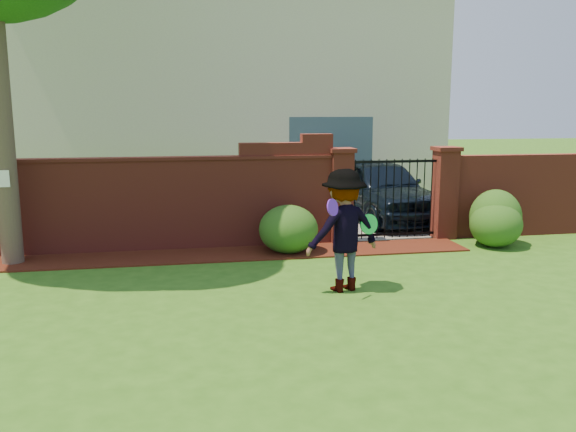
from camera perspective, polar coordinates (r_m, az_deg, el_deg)
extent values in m
cube|color=#2B5916|center=(7.81, -4.40, -9.68)|extent=(80.00, 80.00, 0.01)
cube|color=#37120A|center=(10.96, -11.24, -3.85)|extent=(11.10, 1.08, 0.03)
cube|color=maroon|center=(11.53, -17.32, 0.81)|extent=(8.70, 0.25, 1.70)
cube|color=maroon|center=(11.51, -0.20, 6.28)|extent=(1.80, 0.25, 0.30)
cube|color=maroon|center=(11.62, 2.73, 7.45)|extent=(0.60, 0.25, 0.16)
cube|color=maroon|center=(11.42, -17.56, 5.17)|extent=(8.70, 0.31, 0.06)
cube|color=maroon|center=(13.60, 22.36, 1.89)|extent=(4.00, 0.25, 1.70)
cube|color=maroon|center=(11.86, 5.04, 1.75)|extent=(0.42, 0.42, 1.80)
cube|color=maroon|center=(11.76, 5.11, 6.28)|extent=(0.50, 0.50, 0.08)
cube|color=maroon|center=(12.63, 14.71, 1.97)|extent=(0.42, 0.42, 1.80)
cube|color=maroon|center=(12.53, 14.91, 6.22)|extent=(0.50, 0.50, 0.08)
cylinder|color=black|center=(11.95, 6.38, 1.54)|extent=(0.02, 0.02, 1.60)
cylinder|color=black|center=(12.00, 7.12, 1.56)|extent=(0.02, 0.02, 1.60)
cylinder|color=black|center=(12.05, 7.85, 1.58)|extent=(0.02, 0.02, 1.60)
cylinder|color=black|center=(12.10, 8.58, 1.60)|extent=(0.02, 0.02, 1.60)
cylinder|color=black|center=(12.15, 9.30, 1.62)|extent=(0.02, 0.02, 1.60)
cylinder|color=black|center=(12.21, 10.02, 1.63)|extent=(0.02, 0.02, 1.60)
cylinder|color=black|center=(12.27, 10.73, 1.65)|extent=(0.02, 0.02, 1.60)
cylinder|color=black|center=(12.32, 11.43, 1.67)|extent=(0.02, 0.02, 1.60)
cylinder|color=black|center=(12.39, 12.12, 1.68)|extent=(0.02, 0.02, 1.60)
cylinder|color=black|center=(12.45, 12.81, 1.70)|extent=(0.02, 0.02, 1.60)
cylinder|color=black|center=(12.51, 13.49, 1.72)|extent=(0.02, 0.02, 1.60)
cube|color=black|center=(12.34, 9.91, -1.72)|extent=(1.78, 0.03, 0.05)
cube|color=black|center=(12.12, 10.13, 5.14)|extent=(1.78, 0.03, 0.05)
cube|color=slate|center=(16.10, 4.97, 0.79)|extent=(3.20, 8.00, 0.01)
cube|color=beige|center=(19.38, -5.41, 11.29)|extent=(12.00, 6.00, 6.00)
cube|color=#384C5B|center=(16.96, 4.09, 5.36)|extent=(2.40, 0.12, 2.40)
imported|color=black|center=(14.26, 9.10, 2.43)|extent=(2.28, 4.50, 1.47)
cube|color=white|center=(10.95, -25.54, 3.23)|extent=(0.20, 0.01, 0.28)
ellipsoid|color=#194916|center=(11.01, 0.04, -1.27)|extent=(1.10, 1.10, 0.90)
ellipsoid|color=#194916|center=(12.37, 19.18, -0.10)|extent=(0.99, 0.99, 1.09)
ellipsoid|color=#194916|center=(12.17, 19.22, -0.77)|extent=(0.99, 0.99, 0.88)
imported|color=gray|center=(8.70, 5.41, -1.42)|extent=(1.29, 0.94, 1.79)
cylinder|color=#6320CC|center=(8.16, 4.28, 0.83)|extent=(0.23, 0.21, 0.24)
cylinder|color=green|center=(8.81, 7.72, -0.77)|extent=(0.30, 0.15, 0.30)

